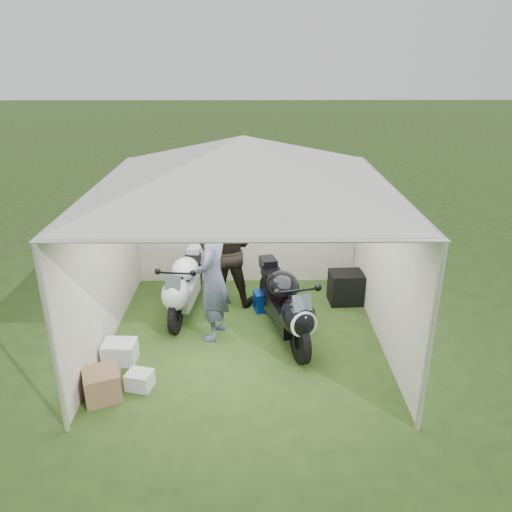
% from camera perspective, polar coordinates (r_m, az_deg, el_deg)
% --- Properties ---
extents(ground, '(80.00, 80.00, 0.00)m').
position_cam_1_polar(ground, '(7.65, -1.25, -9.19)').
color(ground, '#283D18').
rests_on(ground, ground).
extents(canopy_tent, '(5.66, 5.66, 3.00)m').
position_cam_1_polar(canopy_tent, '(6.71, -1.43, 10.08)').
color(canopy_tent, silver).
rests_on(canopy_tent, ground).
extents(motorcycle_white, '(0.56, 1.92, 0.95)m').
position_cam_1_polar(motorcycle_white, '(8.10, -8.28, -3.30)').
color(motorcycle_white, black).
rests_on(motorcycle_white, ground).
extents(motorcycle_black, '(0.83, 2.06, 1.03)m').
position_cam_1_polar(motorcycle_black, '(7.33, 3.47, -5.53)').
color(motorcycle_black, black).
rests_on(motorcycle_black, ground).
extents(paddock_stand, '(0.49, 0.38, 0.33)m').
position_cam_1_polar(paddock_stand, '(8.33, 1.31, -5.09)').
color(paddock_stand, '#0A38CC').
rests_on(paddock_stand, ground).
extents(person_dark_jacket, '(0.99, 0.80, 1.92)m').
position_cam_1_polar(person_dark_jacket, '(8.25, -3.38, 0.67)').
color(person_dark_jacket, black).
rests_on(person_dark_jacket, ground).
extents(person_blue_jacket, '(0.64, 0.80, 1.92)m').
position_cam_1_polar(person_blue_jacket, '(7.26, -4.94, -2.50)').
color(person_blue_jacket, slate).
rests_on(person_blue_jacket, ground).
extents(equipment_box, '(0.57, 0.47, 0.55)m').
position_cam_1_polar(equipment_box, '(8.65, 10.19, -3.55)').
color(equipment_box, black).
rests_on(equipment_box, ground).
extents(crate_0, '(0.46, 0.36, 0.30)m').
position_cam_1_polar(crate_0, '(7.28, -15.30, -10.49)').
color(crate_0, silver).
rests_on(crate_0, ground).
extents(crate_1, '(0.55, 0.55, 0.38)m').
position_cam_1_polar(crate_1, '(6.64, -17.21, -13.85)').
color(crate_1, brown).
rests_on(crate_1, ground).
extents(crate_2, '(0.36, 0.33, 0.23)m').
position_cam_1_polar(crate_2, '(6.72, -13.15, -13.64)').
color(crate_2, silver).
rests_on(crate_2, ground).
extents(crate_3, '(0.46, 0.36, 0.28)m').
position_cam_1_polar(crate_3, '(6.70, -17.03, -13.94)').
color(crate_3, brown).
rests_on(crate_3, ground).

